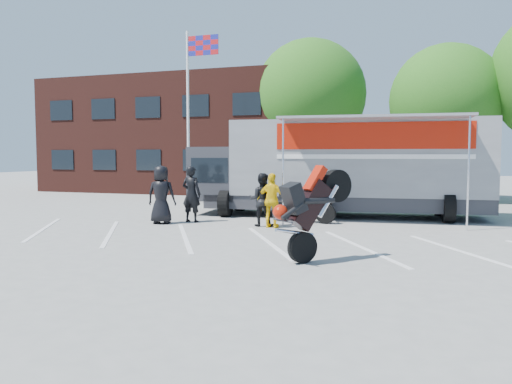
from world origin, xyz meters
The scene contains 13 objects.
ground centered at (0.00, 0.00, 0.00)m, with size 100.00×100.00×0.00m, color gray.
parking_bay_lines centered at (0.00, 1.00, 0.01)m, with size 18.00×5.00×0.01m, color white.
office_building centered at (-10.00, 18.00, 3.50)m, with size 18.00×8.00×7.00m, color #471D16.
flagpole centered at (-6.24, 10.00, 5.05)m, with size 1.61×0.12×8.00m.
tree_left centered at (-2.00, 16.00, 5.57)m, with size 6.12×6.12×8.64m.
tree_mid centered at (5.00, 15.00, 4.94)m, with size 5.44×5.44×7.68m.
transporter_truck centered at (1.23, 7.15, 0.00)m, with size 11.08×5.34×3.53m, color gray, non-canonical shape.
parked_motorcycle centered at (0.21, 5.01, 0.00)m, with size 0.76×2.27×1.19m, color #ABABB0, non-canonical shape.
stunt_bike_rider centered at (2.12, -0.70, 0.00)m, with size 0.88×1.87×2.19m, color black, non-canonical shape.
spectator_leather_a centered at (-4.17, 3.24, 0.96)m, with size 0.94×0.61×1.93m, color black.
spectator_leather_b centered at (-3.42, 3.94, 0.95)m, with size 0.69×0.45×1.90m, color black.
spectator_leather_c centered at (-0.85, 3.73, 0.85)m, with size 0.82×0.64×1.69m, color black.
spectator_hivis centered at (-0.44, 3.51, 0.85)m, with size 1.00×0.42×1.70m, color yellow.
Camera 1 is at (3.99, -11.30, 2.24)m, focal length 35.00 mm.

